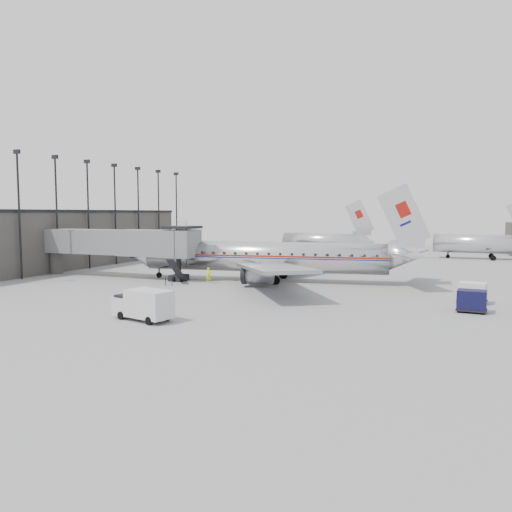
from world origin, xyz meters
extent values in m
plane|color=slate|center=(0.00, 0.00, 0.00)|extent=(160.00, 160.00, 0.00)
cube|color=#3C3A36|center=(-34.00, 10.00, 4.00)|extent=(12.00, 46.00, 8.00)
cube|color=gold|center=(3.00, 6.00, 0.01)|extent=(60.00, 0.15, 0.01)
cube|color=#5D5F62|center=(-22.00, 3.60, 4.30)|extent=(12.00, 2.80, 3.00)
cube|color=#5D5F62|center=(-13.00, 3.60, 4.30)|extent=(8.00, 3.00, 3.10)
cube|color=#5D5F62|center=(-9.00, 4.00, 4.30)|extent=(3.20, 3.60, 3.20)
cube|color=black|center=(-9.00, 4.00, 6.20)|extent=(3.40, 3.80, 0.30)
cube|color=white|center=(-9.00, 4.00, 6.70)|extent=(1.20, 0.15, 0.80)
cylinder|color=black|center=(-9.30, 3.60, 1.40)|extent=(0.56, 0.56, 2.80)
cube|color=black|center=(-9.30, 3.60, 0.35)|extent=(1.60, 2.20, 0.70)
cylinder|color=black|center=(-9.30, 2.60, 0.30)|extent=(0.30, 0.60, 0.60)
cylinder|color=black|center=(-9.30, 4.60, 0.30)|extent=(0.30, 0.60, 0.60)
cylinder|color=#3C3A36|center=(-27.50, 3.60, 1.40)|extent=(1.60, 1.60, 2.80)
cube|color=black|center=(-8.20, 1.30, 1.50)|extent=(0.90, 3.20, 2.90)
cylinder|color=black|center=(-27.50, -2.00, 7.50)|extent=(0.24, 0.24, 15.00)
cube|color=black|center=(-27.50, -2.00, 15.00)|extent=(0.90, 0.25, 0.50)
cylinder|color=black|center=(-27.50, 4.00, 7.50)|extent=(0.24, 0.24, 15.00)
cube|color=black|center=(-27.50, 4.00, 15.00)|extent=(0.90, 0.25, 0.50)
cylinder|color=black|center=(-27.50, 10.00, 7.50)|extent=(0.24, 0.24, 15.00)
cube|color=black|center=(-27.50, 10.00, 15.00)|extent=(0.90, 0.25, 0.50)
cylinder|color=black|center=(-27.50, 16.00, 7.50)|extent=(0.24, 0.24, 15.00)
cube|color=black|center=(-27.50, 16.00, 15.00)|extent=(0.90, 0.25, 0.50)
cylinder|color=black|center=(-27.50, 22.00, 7.50)|extent=(0.24, 0.24, 15.00)
cube|color=black|center=(-27.50, 22.00, 15.00)|extent=(0.90, 0.25, 0.50)
cylinder|color=black|center=(-27.50, 28.00, 7.50)|extent=(0.24, 0.24, 15.00)
cube|color=black|center=(-27.50, 28.00, 15.00)|extent=(0.90, 0.25, 0.50)
cylinder|color=black|center=(-27.50, 34.00, 7.50)|extent=(0.24, 0.24, 15.00)
cube|color=black|center=(-27.50, 34.00, 15.00)|extent=(0.90, 0.25, 0.50)
cylinder|color=silver|center=(-2.00, 42.00, 2.60)|extent=(14.00, 3.20, 3.20)
cube|color=silver|center=(4.80, 42.00, 7.00)|extent=(5.17, 0.26, 6.52)
cylinder|color=black|center=(-6.50, 42.00, 0.50)|extent=(0.24, 0.24, 1.00)
cylinder|color=silver|center=(24.00, 46.00, 2.60)|extent=(14.00, 3.20, 3.20)
cylinder|color=black|center=(19.50, 46.00, 0.50)|extent=(0.24, 0.24, 1.00)
cylinder|color=silver|center=(0.00, 7.00, 2.80)|extent=(28.22, 7.50, 3.46)
cone|color=silver|center=(-15.25, 4.76, 2.80)|extent=(3.28, 3.83, 3.46)
cone|color=silver|center=(15.52, 9.29, 3.18)|extent=(4.17, 3.79, 3.28)
cube|color=maroon|center=(0.00, 7.00, 3.04)|extent=(28.23, 7.55, 0.17)
cube|color=#0A0B5F|center=(0.00, 7.00, 2.82)|extent=(28.23, 7.55, 0.09)
cube|color=silver|center=(15.25, 9.25, 7.47)|extent=(5.71, 1.11, 7.18)
cube|color=gray|center=(1.55, 15.73, 2.52)|extent=(8.97, 15.77, 1.11)
cube|color=gray|center=(4.00, -0.90, 2.52)|extent=(12.34, 15.37, 1.11)
cylinder|color=gray|center=(-0.25, 11.88, 1.35)|extent=(3.43, 2.40, 1.96)
cylinder|color=gray|center=(1.17, 2.27, 1.35)|extent=(3.43, 2.40, 1.96)
cylinder|color=black|center=(-12.94, 5.10, 0.61)|extent=(0.19, 0.19, 1.21)
cylinder|color=black|center=(1.49, 9.68, 0.65)|extent=(0.24, 0.24, 1.31)
cylinder|color=black|center=(1.49, 9.68, 0.42)|extent=(0.97, 0.46, 0.93)
cylinder|color=black|center=(2.20, 4.87, 0.65)|extent=(0.24, 0.24, 1.31)
cylinder|color=black|center=(2.20, 4.87, 0.42)|extent=(0.97, 0.46, 0.93)
cube|color=silver|center=(-0.19, -16.14, 1.29)|extent=(3.81, 2.71, 2.00)
cube|color=silver|center=(-2.50, -15.54, 0.91)|extent=(1.93, 2.14, 1.34)
cube|color=black|center=(-2.50, -15.54, 1.48)|extent=(1.52, 1.86, 0.57)
cylinder|color=black|center=(-2.43, -16.45, 0.31)|extent=(0.65, 0.38, 0.61)
cylinder|color=black|center=(-2.00, -14.78, 0.31)|extent=(0.65, 0.38, 0.61)
cylinder|color=black|center=(0.52, -17.22, 0.31)|extent=(0.65, 0.38, 0.61)
cylinder|color=black|center=(0.95, -15.55, 0.31)|extent=(0.65, 0.38, 0.61)
cube|color=black|center=(21.79, -3.92, 1.02)|extent=(2.29, 1.80, 1.50)
cube|color=black|center=(21.79, -3.92, 0.21)|extent=(2.40, 1.92, 0.13)
cylinder|color=black|center=(20.88, -4.49, 0.16)|extent=(0.33, 0.16, 0.32)
cylinder|color=black|center=(22.59, -4.64, 0.16)|extent=(0.33, 0.16, 0.32)
cylinder|color=black|center=(20.99, -3.20, 0.16)|extent=(0.33, 0.16, 0.32)
cylinder|color=black|center=(22.71, -3.36, 0.16)|extent=(0.33, 0.16, 0.32)
cube|color=silver|center=(21.97, 0.33, 1.05)|extent=(2.48, 2.03, 1.55)
cube|color=black|center=(21.97, 0.33, 0.22)|extent=(2.60, 2.15, 0.13)
cylinder|color=black|center=(20.98, -0.17, 0.17)|extent=(0.35, 0.19, 0.33)
cylinder|color=black|center=(22.73, -0.48, 0.17)|extent=(0.35, 0.19, 0.33)
cylinder|color=black|center=(21.21, 1.14, 0.17)|extent=(0.35, 0.19, 0.33)
cylinder|color=black|center=(22.96, 0.83, 0.17)|extent=(0.35, 0.19, 0.33)
imported|color=#D3E01A|center=(-5.12, 3.00, 0.89)|extent=(0.74, 0.59, 1.77)
camera|label=1|loc=(20.26, -46.58, 7.91)|focal=35.00mm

